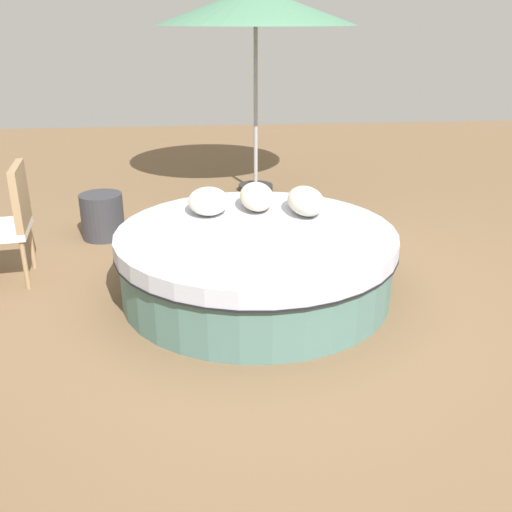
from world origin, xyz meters
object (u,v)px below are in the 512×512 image
object	(u,v)px
throw_pillow_1	(257,196)
side_table	(102,216)
patio_umbrella	(256,8)
round_bed	(256,262)
patio_chair	(8,217)
throw_pillow_2	(208,201)
throw_pillow_0	(306,201)

from	to	relation	value
throw_pillow_1	side_table	xyz separation A→B (m)	(0.89, 1.47, -0.42)
side_table	patio_umbrella	bearing A→B (deg)	-47.50
round_bed	patio_chair	bearing A→B (deg)	76.55
throw_pillow_1	round_bed	bearing A→B (deg)	173.78
throw_pillow_1	throw_pillow_2	xyz separation A→B (m)	(-0.08, 0.41, -0.00)
throw_pillow_1	patio_umbrella	distance (m)	2.89
throw_pillow_2	patio_chair	distance (m)	1.64
throw_pillow_2	patio_chair	size ratio (longest dim) A/B	0.48
throw_pillow_0	throw_pillow_1	size ratio (longest dim) A/B	1.06
throw_pillow_0	throw_pillow_2	xyz separation A→B (m)	(0.08, 0.81, -0.00)
throw_pillow_0	patio_chair	size ratio (longest dim) A/B	0.56
throw_pillow_2	patio_chair	world-z (taller)	patio_chair
throw_pillow_0	side_table	distance (m)	2.18
throw_pillow_1	patio_chair	distance (m)	2.06
patio_umbrella	side_table	distance (m)	3.02
throw_pillow_1	throw_pillow_2	size ratio (longest dim) A/B	1.10
throw_pillow_2	patio_umbrella	distance (m)	3.03
throw_pillow_2	side_table	size ratio (longest dim) A/B	1.04
throw_pillow_0	throw_pillow_1	bearing A→B (deg)	68.32
throw_pillow_0	patio_umbrella	size ratio (longest dim) A/B	0.23
patio_umbrella	throw_pillow_0	bearing A→B (deg)	-176.38
patio_umbrella	throw_pillow_1	bearing A→B (deg)	174.55
throw_pillow_0	throw_pillow_1	distance (m)	0.43
throw_pillow_1	patio_umbrella	world-z (taller)	patio_umbrella
throw_pillow_2	patio_umbrella	size ratio (longest dim) A/B	0.20
throw_pillow_0	side_table	xyz separation A→B (m)	(1.05, 1.87, -0.42)
side_table	round_bed	bearing A→B (deg)	-135.62
round_bed	throw_pillow_2	distance (m)	0.69
throw_pillow_2	patio_chair	xyz separation A→B (m)	(0.01, 1.64, -0.09)
throw_pillow_2	side_table	distance (m)	1.49
throw_pillow_0	patio_umbrella	world-z (taller)	patio_umbrella
throw_pillow_0	side_table	bearing A→B (deg)	60.72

